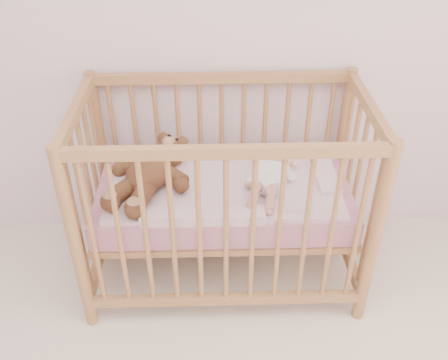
{
  "coord_description": "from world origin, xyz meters",
  "views": [
    {
      "loc": [
        0.06,
        -0.37,
        1.96
      ],
      "look_at": [
        0.12,
        1.55,
        0.62
      ],
      "focal_mm": 40.0,
      "sensor_mm": 36.0,
      "label": 1
    }
  ],
  "objects": [
    {
      "name": "crib",
      "position": [
        0.12,
        1.6,
        0.5
      ],
      "size": [
        1.36,
        0.76,
        1.0
      ],
      "primitive_type": null,
      "color": "tan",
      "rests_on": "floor"
    },
    {
      "name": "baby",
      "position": [
        0.34,
        1.58,
        0.64
      ],
      "size": [
        0.36,
        0.52,
        0.11
      ],
      "primitive_type": null,
      "rotation": [
        0.0,
        0.0,
        -0.29
      ],
      "color": "white",
      "rests_on": "blanket"
    },
    {
      "name": "blanket",
      "position": [
        0.12,
        1.6,
        0.56
      ],
      "size": [
        1.1,
        0.58,
        0.06
      ],
      "primitive_type": null,
      "color": "pink",
      "rests_on": "mattress"
    },
    {
      "name": "mattress",
      "position": [
        0.12,
        1.6,
        0.49
      ],
      "size": [
        1.22,
        0.62,
        0.13
      ],
      "primitive_type": "cube",
      "color": "#CC7F91",
      "rests_on": "crib"
    },
    {
      "name": "teddy_bear",
      "position": [
        -0.23,
        1.58,
        0.65
      ],
      "size": [
        0.64,
        0.72,
        0.17
      ],
      "primitive_type": null,
      "rotation": [
        0.0,
        0.0,
        -0.43
      ],
      "color": "brown",
      "rests_on": "blanket"
    }
  ]
}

